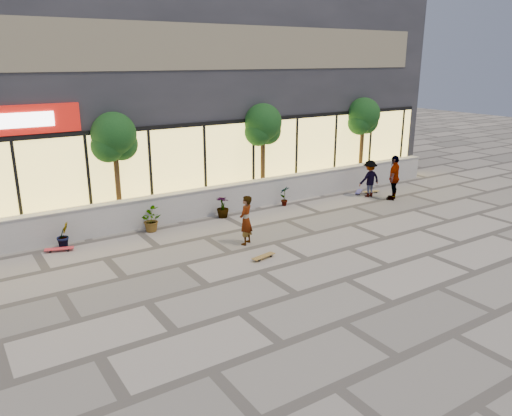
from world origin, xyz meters
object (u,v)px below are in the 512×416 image
tree_midwest (114,140)px  skater_right_near (394,178)px  tree_east (363,118)px  skateboard_center (263,256)px  skateboard_left (59,249)px  skater_right_far (370,179)px  tree_mideast (263,127)px  skateboard_right_near (371,191)px  skater_center (246,220)px  skateboard_right_far (359,192)px

tree_midwest → skater_right_near: size_ratio=2.12×
tree_east → skateboard_center: bearing=-149.4°
skater_right_near → skateboard_left: size_ratio=2.14×
skateboard_center → skateboard_left: skateboard_left is taller
tree_east → skater_right_far: tree_east is taller
tree_mideast → skateboard_right_near: (4.50, -1.76, -2.91)m
tree_mideast → skateboard_right_near: size_ratio=5.25×
skateboard_center → tree_mideast: bearing=45.1°
skater_center → skater_right_near: (7.83, 1.09, 0.14)m
tree_east → skateboard_right_far: size_ratio=5.11×
skater_right_far → skateboard_right_near: (0.50, 0.32, -0.70)m
tree_mideast → skateboard_center: (-3.56, -5.35, -2.91)m
skateboard_center → skater_center: bearing=69.0°
tree_mideast → skateboard_left: tree_mideast is taller
tree_east → skater_right_near: size_ratio=2.12×
skater_right_far → skateboard_right_near: skater_right_far is taller
skater_right_near → skateboard_left: skater_right_near is taller
tree_mideast → skater_right_near: tree_mideast is taller
tree_east → skater_right_far: (-1.50, -2.07, -2.21)m
tree_mideast → skater_center: 5.68m
skater_center → skateboard_right_near: size_ratio=2.10×
skateboard_right_far → skater_right_near: bearing=-106.7°
skater_right_far → skater_right_near: bearing=123.8°
skater_right_near → skateboard_left: 13.02m
tree_east → skateboard_right_near: size_ratio=5.25×
tree_midwest → tree_east: bearing=0.0°
tree_mideast → skateboard_right_near: bearing=-21.3°
tree_midwest → skater_right_far: 10.45m
tree_east → skateboard_center: size_ratio=4.77×
skater_right_near → tree_mideast: bearing=-64.4°
tree_midwest → tree_east: 11.50m
tree_midwest → skateboard_right_near: tree_midwest is taller
tree_midwest → tree_mideast: size_ratio=1.00×
skateboard_right_near → skateboard_right_far: 0.56m
skateboard_right_near → skater_center: bearing=-147.2°
tree_east → skater_center: size_ratio=2.49×
skateboard_right_near → tree_mideast: bearing=175.2°
tree_midwest → skater_right_near: 11.10m
tree_east → skateboard_left: 14.29m
skateboard_left → skateboard_right_near: skateboard_left is taller
tree_mideast → skateboard_right_far: (4.00, -1.50, -2.91)m
tree_mideast → skater_right_far: 5.02m
skater_right_far → skateboard_right_far: size_ratio=2.01×
skater_center → tree_midwest: bearing=-90.4°
tree_east → skateboard_left: bearing=-173.8°
tree_midwest → skater_right_near: tree_midwest is taller
tree_mideast → skateboard_center: tree_mideast is taller
tree_mideast → skater_right_far: size_ratio=2.54×
tree_midwest → skateboard_center: 6.56m
skater_center → skateboard_right_near: (7.83, 2.28, -0.71)m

